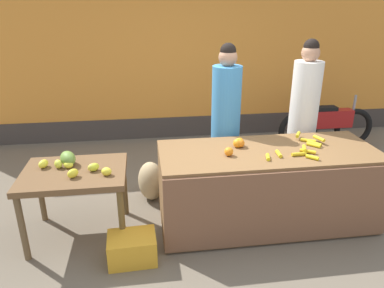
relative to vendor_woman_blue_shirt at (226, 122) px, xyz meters
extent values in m
plane|color=#665B4C|center=(-0.19, -0.69, -0.93)|extent=(24.00, 24.00, 0.00)
cube|color=orange|center=(-0.19, 2.18, 0.72)|extent=(7.97, 0.20, 3.29)
cube|color=#3F3833|center=(-0.19, 2.07, -0.75)|extent=(7.97, 0.04, 0.36)
cube|color=brown|center=(0.30, -0.69, -0.51)|extent=(2.25, 0.88, 0.83)
cube|color=brown|center=(0.30, -1.15, -0.51)|extent=(2.25, 0.03, 0.77)
cube|color=brown|center=(-1.65, -0.69, -0.23)|extent=(0.99, 0.76, 0.06)
cylinder|color=brown|center=(-2.10, -1.02, -0.59)|extent=(0.06, 0.06, 0.67)
cylinder|color=brown|center=(-1.21, -1.02, -0.59)|extent=(0.06, 0.06, 0.67)
cylinder|color=brown|center=(-2.10, -0.36, -0.59)|extent=(0.06, 0.06, 0.67)
cylinder|color=brown|center=(-1.21, -0.36, -0.59)|extent=(0.06, 0.06, 0.67)
cylinder|color=yellow|center=(0.79, -0.67, -0.07)|extent=(0.12, 0.13, 0.04)
cylinder|color=yellow|center=(0.35, -0.84, -0.07)|extent=(0.05, 0.14, 0.04)
cylinder|color=yellow|center=(0.21, -0.90, -0.07)|extent=(0.07, 0.13, 0.04)
cylinder|color=gold|center=(0.66, -0.82, -0.07)|extent=(0.15, 0.12, 0.04)
cylinder|color=gold|center=(0.79, -0.53, -0.07)|extent=(0.15, 0.11, 0.04)
cylinder|color=yellow|center=(0.64, -0.97, -0.07)|extent=(0.11, 0.11, 0.04)
cylinder|color=gold|center=(0.82, -0.62, -0.07)|extent=(0.12, 0.15, 0.04)
cylinder|color=gold|center=(0.54, -0.88, -0.07)|extent=(0.15, 0.04, 0.04)
cylinder|color=yellow|center=(0.62, -0.81, -0.04)|extent=(0.08, 0.14, 0.04)
cylinder|color=gold|center=(0.73, -0.42, -0.04)|extent=(0.10, 0.13, 0.04)
cylinder|color=yellow|center=(0.90, -0.57, -0.04)|extent=(0.08, 0.15, 0.04)
sphere|color=orange|center=(-0.14, -0.78, -0.05)|extent=(0.09, 0.09, 0.09)
sphere|color=orange|center=(0.03, -0.58, -0.05)|extent=(0.09, 0.09, 0.09)
sphere|color=orange|center=(0.00, -0.57, -0.05)|extent=(0.09, 0.09, 0.09)
sphere|color=orange|center=(0.03, -0.54, -0.05)|extent=(0.09, 0.09, 0.09)
ellipsoid|color=yellow|center=(-1.71, -0.62, -0.16)|extent=(0.13, 0.12, 0.07)
ellipsoid|color=#D4CE43|center=(-1.47, -0.73, -0.16)|extent=(0.12, 0.10, 0.08)
ellipsoid|color=#D1DB3E|center=(-1.81, -0.61, -0.15)|extent=(0.11, 0.11, 0.09)
ellipsoid|color=yellow|center=(-1.33, -0.84, -0.16)|extent=(0.11, 0.10, 0.08)
ellipsoid|color=yellow|center=(-1.96, -0.58, -0.16)|extent=(0.11, 0.14, 0.08)
ellipsoid|color=yellow|center=(-1.45, -0.72, -0.16)|extent=(0.12, 0.12, 0.08)
ellipsoid|color=yellow|center=(-1.63, -0.84, -0.15)|extent=(0.13, 0.13, 0.09)
ellipsoid|color=olive|center=(-1.73, -0.54, -0.13)|extent=(0.22, 0.26, 0.14)
cylinder|color=#33333D|center=(0.00, 0.00, -0.57)|extent=(0.29, 0.29, 0.71)
cylinder|color=#3F8CCC|center=(0.00, 0.00, 0.22)|extent=(0.34, 0.34, 0.87)
sphere|color=tan|center=(0.00, 0.00, 0.75)|extent=(0.21, 0.21, 0.21)
sphere|color=black|center=(0.00, 0.00, 0.82)|extent=(0.18, 0.18, 0.18)
cylinder|color=#33333D|center=(0.97, 0.01, -0.56)|extent=(0.29, 0.29, 0.73)
cylinder|color=white|center=(0.97, 0.01, 0.24)|extent=(0.34, 0.34, 0.89)
sphere|color=tan|center=(0.97, 0.01, 0.78)|extent=(0.21, 0.21, 0.21)
sphere|color=black|center=(0.97, 0.01, 0.85)|extent=(0.18, 0.18, 0.18)
torus|color=black|center=(2.44, 1.20, -0.60)|extent=(0.65, 0.09, 0.65)
torus|color=black|center=(1.49, 1.20, -0.60)|extent=(0.65, 0.09, 0.65)
cube|color=#A51919|center=(1.96, 1.20, -0.42)|extent=(0.80, 0.18, 0.28)
cube|color=black|center=(1.86, 1.20, -0.26)|extent=(0.44, 0.16, 0.08)
cylinder|color=gray|center=(2.39, 1.20, -0.25)|extent=(0.04, 0.04, 0.40)
cube|color=gold|center=(-1.12, -1.17, -0.80)|extent=(0.45, 0.34, 0.26)
ellipsoid|color=tan|center=(-0.91, -0.06, -0.69)|extent=(0.41, 0.44, 0.48)
camera|label=1|loc=(-0.95, -3.96, 1.33)|focal=33.72mm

